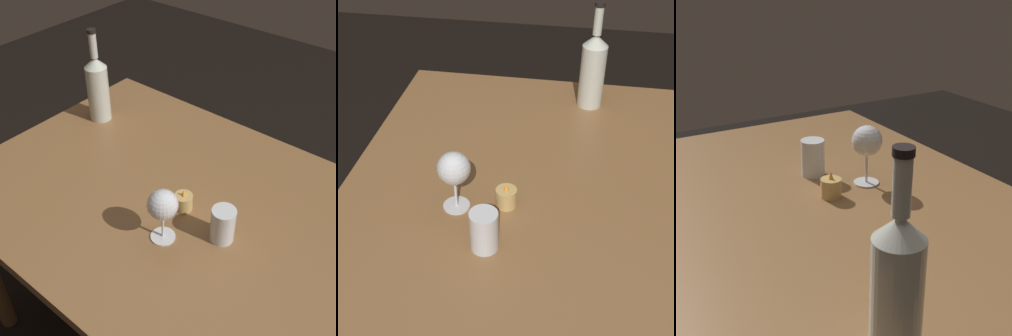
{
  "view_description": "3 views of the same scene",
  "coord_description": "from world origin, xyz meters",
  "views": [
    {
      "loc": [
        0.53,
        -0.71,
        1.59
      ],
      "look_at": [
        -0.05,
        -0.0,
        0.84
      ],
      "focal_mm": 45.87,
      "sensor_mm": 36.0,
      "label": 1
    },
    {
      "loc": [
        0.91,
        0.13,
        1.56
      ],
      "look_at": [
        0.0,
        -0.02,
        0.85
      ],
      "focal_mm": 53.22,
      "sensor_mm": 36.0,
      "label": 2
    },
    {
      "loc": [
        -0.98,
        0.53,
        1.29
      ],
      "look_at": [
        0.01,
        -0.05,
        0.81
      ],
      "focal_mm": 54.29,
      "sensor_mm": 36.0,
      "label": 3
    }
  ],
  "objects": [
    {
      "name": "dining_table",
      "position": [
        0.0,
        0.0,
        0.65
      ],
      "size": [
        1.3,
        0.9,
        0.74
      ],
      "color": "olive",
      "rests_on": "ground"
    },
    {
      "name": "votive_candle",
      "position": [
        0.02,
        -0.02,
        0.76
      ],
      "size": [
        0.05,
        0.05,
        0.07
      ],
      "color": "#DBB266",
      "rests_on": "dining_table"
    },
    {
      "name": "wine_bottle",
      "position": [
        -0.51,
        0.16,
        0.87
      ],
      "size": [
        0.08,
        0.08,
        0.33
      ],
      "color": "silver",
      "rests_on": "dining_table"
    },
    {
      "name": "water_tumbler",
      "position": [
        0.16,
        -0.04,
        0.78
      ],
      "size": [
        0.06,
        0.06,
        0.1
      ],
      "color": "white",
      "rests_on": "dining_table"
    },
    {
      "name": "wine_glass_left",
      "position": [
        0.04,
        -0.14,
        0.85
      ],
      "size": [
        0.08,
        0.08,
        0.16
      ],
      "color": "white",
      "rests_on": "dining_table"
    }
  ]
}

